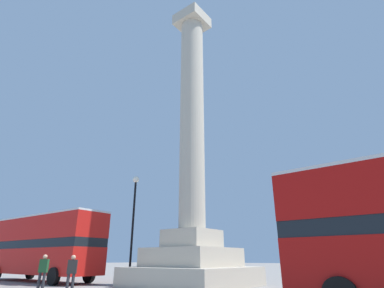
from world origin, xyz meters
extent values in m
plane|color=gray|center=(0.00, 0.00, 0.00)|extent=(200.00, 200.00, 0.00)
cube|color=#BCB29E|center=(0.00, 0.00, 0.52)|extent=(6.25, 6.25, 1.03)
cube|color=#BCB29E|center=(0.00, 0.00, 1.55)|extent=(4.50, 4.50, 1.03)
cube|color=#BCB29E|center=(0.00, 0.00, 2.59)|extent=(2.75, 2.75, 1.03)
cylinder|color=#BCB29E|center=(0.00, 0.00, 10.93)|extent=(1.66, 1.66, 15.65)
cube|color=#BCB29E|center=(0.00, 0.00, 19.21)|extent=(2.25, 2.25, 0.90)
sphere|color=brown|center=(0.00, 0.00, 20.15)|extent=(0.98, 0.98, 0.98)
cube|color=red|center=(-10.55, -3.50, 1.33)|extent=(10.72, 2.84, 1.65)
cube|color=black|center=(-10.55, -3.50, 2.43)|extent=(10.72, 2.79, 0.55)
cube|color=red|center=(-10.55, -3.50, 3.50)|extent=(10.72, 2.84, 1.58)
cube|color=silver|center=(-10.55, -3.50, 4.35)|extent=(10.72, 2.84, 0.12)
cylinder|color=black|center=(-6.87, -2.13, 0.50)|extent=(1.01, 0.33, 1.00)
cylinder|color=black|center=(-6.79, -4.61, 0.50)|extent=(1.01, 0.33, 1.00)
cylinder|color=black|center=(-14.32, -2.39, 0.50)|extent=(1.01, 0.33, 1.00)
cube|color=#BCB29E|center=(9.16, 4.72, 1.29)|extent=(3.25, 2.62, 2.58)
ellipsoid|color=brown|center=(9.16, 4.72, 4.14)|extent=(2.18, 1.35, 0.93)
cylinder|color=brown|center=(9.16, 4.72, 5.05)|extent=(0.36, 0.36, 0.90)
sphere|color=brown|center=(9.16, 4.72, 5.64)|extent=(0.28, 0.28, 0.28)
cylinder|color=brown|center=(8.47, 4.83, 3.13)|extent=(0.20, 0.20, 1.09)
cylinder|color=brown|center=(8.58, 4.33, 3.13)|extent=(0.20, 0.20, 1.09)
cylinder|color=black|center=(-3.64, -1.53, 0.20)|extent=(0.31, 0.31, 0.40)
cylinder|color=black|center=(-3.64, -1.53, 3.15)|extent=(0.14, 0.14, 6.30)
sphere|color=white|center=(-3.64, -1.53, 6.52)|extent=(0.44, 0.44, 0.44)
cylinder|color=#28282D|center=(-4.75, -6.49, 0.41)|extent=(0.14, 0.14, 0.82)
cylinder|color=#28282D|center=(-4.55, -6.37, 0.41)|extent=(0.14, 0.14, 0.82)
cube|color=#1E4C28|center=(-4.65, -6.43, 1.14)|extent=(0.47, 0.38, 0.65)
sphere|color=tan|center=(-4.65, -6.43, 1.57)|extent=(0.22, 0.22, 0.22)
cylinder|color=#28282D|center=(-2.76, -6.11, 0.40)|extent=(0.14, 0.14, 0.80)
cylinder|color=#28282D|center=(-2.61, -5.94, 0.40)|extent=(0.14, 0.14, 0.80)
cube|color=black|center=(-2.69, -6.03, 1.11)|extent=(0.42, 0.44, 0.63)
sphere|color=tan|center=(-2.69, -6.03, 1.54)|extent=(0.22, 0.22, 0.22)
camera|label=1|loc=(11.52, -14.86, 1.46)|focal=28.00mm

